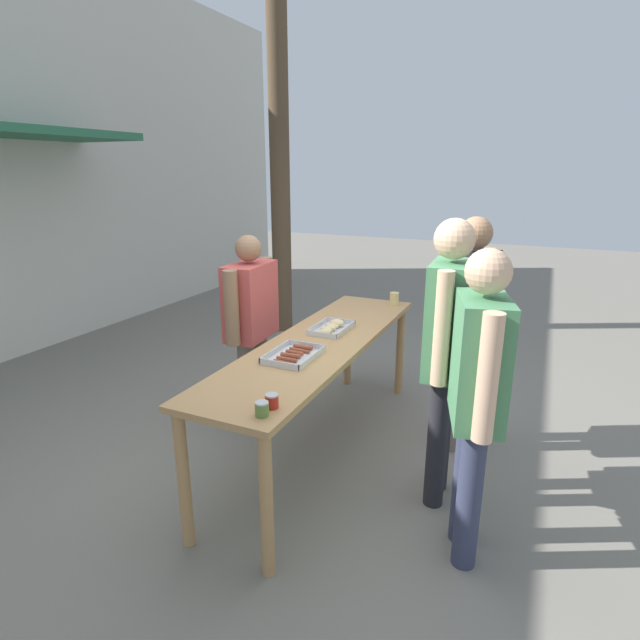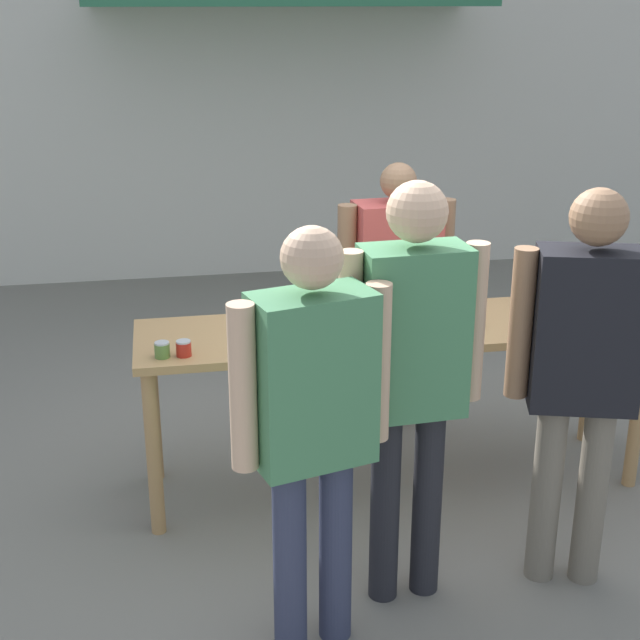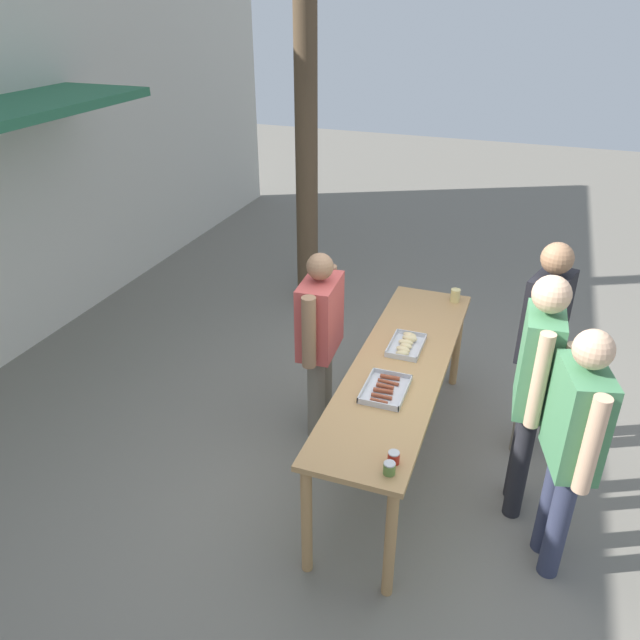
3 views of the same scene
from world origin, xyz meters
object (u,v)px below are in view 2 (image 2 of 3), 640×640
object	(u,v)px
beer_cup	(631,314)
food_tray_buns	(442,317)
condiment_jar_ketchup	(184,348)
person_customer_waiting_in_line	(412,361)
food_tray_sausages	(320,327)
person_customer_with_cup	(583,359)
condiment_jar_mustard	(162,350)
person_customer_holding_hotdog	(312,412)
person_server_behind_table	(396,277)

from	to	relation	value
beer_cup	food_tray_buns	bearing A→B (deg)	166.48
condiment_jar_ketchup	person_customer_waiting_in_line	bearing A→B (deg)	-39.14
food_tray_sausages	condiment_jar_ketchup	xyz separation A→B (m)	(-0.68, -0.23, 0.02)
food_tray_sausages	person_customer_with_cup	xyz separation A→B (m)	(0.91, -0.95, 0.14)
condiment_jar_mustard	person_customer_holding_hotdog	world-z (taller)	person_customer_holding_hotdog
condiment_jar_mustard	condiment_jar_ketchup	world-z (taller)	same
person_customer_waiting_in_line	condiment_jar_ketchup	bearing A→B (deg)	-42.29
beer_cup	person_customer_holding_hotdog	distance (m)	2.02
person_server_behind_table	person_customer_with_cup	distance (m)	1.67
beer_cup	condiment_jar_mustard	bearing A→B (deg)	-179.85
food_tray_buns	person_customer_with_cup	distance (m)	1.00
beer_cup	person_customer_waiting_in_line	size ratio (longest dim) A/B	0.06
person_customer_with_cup	person_customer_waiting_in_line	xyz separation A→B (m)	(-0.72, 0.02, 0.04)
condiment_jar_ketchup	person_customer_with_cup	size ratio (longest dim) A/B	0.04
food_tray_buns	person_customer_with_cup	world-z (taller)	person_customer_with_cup
person_customer_with_cup	person_customer_waiting_in_line	distance (m)	0.72
condiment_jar_mustard	condiment_jar_ketchup	size ratio (longest dim) A/B	1.00
food_tray_sausages	person_customer_with_cup	size ratio (longest dim) A/B	0.23
condiment_jar_ketchup	person_customer_holding_hotdog	bearing A→B (deg)	-65.60
person_server_behind_table	person_customer_waiting_in_line	distance (m)	1.65
food_tray_sausages	person_customer_holding_hotdog	xyz separation A→B (m)	(-0.25, -1.17, 0.11)
food_tray_sausages	person_customer_holding_hotdog	size ratio (longest dim) A/B	0.23
food_tray_buns	beer_cup	distance (m)	0.94
food_tray_sausages	food_tray_buns	bearing A→B (deg)	-0.10
food_tray_sausages	person_server_behind_table	world-z (taller)	person_server_behind_table
person_customer_holding_hotdog	person_customer_with_cup	world-z (taller)	person_customer_with_cup
food_tray_sausages	condiment_jar_mustard	distance (m)	0.80
food_tray_sausages	person_customer_holding_hotdog	bearing A→B (deg)	-101.86
condiment_jar_mustard	person_server_behind_table	distance (m)	1.61
condiment_jar_mustard	person_customer_waiting_in_line	world-z (taller)	person_customer_waiting_in_line
condiment_jar_ketchup	food_tray_buns	bearing A→B (deg)	9.83
food_tray_sausages	condiment_jar_ketchup	size ratio (longest dim) A/B	5.39
food_tray_sausages	person_customer_waiting_in_line	bearing A→B (deg)	-78.38
food_tray_sausages	condiment_jar_mustard	xyz separation A→B (m)	(-0.77, -0.23, 0.02)
food_tray_buns	person_customer_waiting_in_line	world-z (taller)	person_customer_waiting_in_line
person_customer_holding_hotdog	beer_cup	bearing A→B (deg)	-166.57
condiment_jar_mustard	person_customer_holding_hotdog	distance (m)	1.09
condiment_jar_ketchup	beer_cup	xyz separation A→B (m)	(2.21, 0.01, 0.02)
food_tray_buns	condiment_jar_mustard	bearing A→B (deg)	-170.85
condiment_jar_ketchup	food_tray_sausages	bearing A→B (deg)	18.49
food_tray_buns	person_server_behind_table	xyz separation A→B (m)	(-0.06, 0.67, 0.01)
person_server_behind_table	person_customer_with_cup	size ratio (longest dim) A/B	0.90
food_tray_sausages	person_customer_waiting_in_line	size ratio (longest dim) A/B	0.22
condiment_jar_ketchup	person_customer_holding_hotdog	xyz separation A→B (m)	(0.43, -0.95, 0.09)
condiment_jar_mustard	person_customer_with_cup	xyz separation A→B (m)	(1.68, -0.73, 0.12)
condiment_jar_mustard	person_customer_with_cup	world-z (taller)	person_customer_with_cup
food_tray_sausages	person_server_behind_table	distance (m)	0.88
condiment_jar_mustard	person_customer_with_cup	size ratio (longest dim) A/B	0.04
beer_cup	person_customer_holding_hotdog	xyz separation A→B (m)	(-1.78, -0.95, 0.07)
condiment_jar_mustard	person_customer_with_cup	bearing A→B (deg)	-23.41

